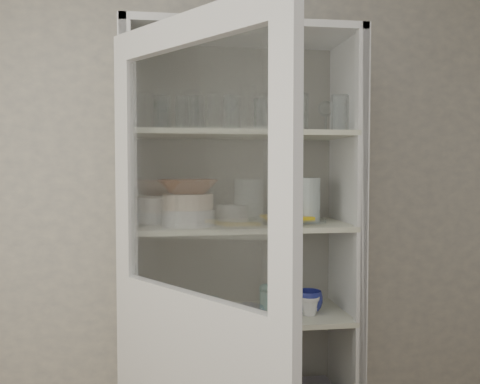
# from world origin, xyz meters

# --- Properties ---
(wall_back) EXTENTS (3.60, 0.02, 2.60)m
(wall_back) POSITION_xyz_m (0.00, 1.50, 1.30)
(wall_back) COLOR #989590
(wall_back) RESTS_ON ground
(pantry_cabinet) EXTENTS (1.00, 0.45, 2.10)m
(pantry_cabinet) POSITION_xyz_m (0.20, 1.34, 0.94)
(pantry_cabinet) COLOR silver
(pantry_cabinet) RESTS_ON floor
(cupboard_door) EXTENTS (0.54, 0.77, 2.00)m
(cupboard_door) POSITION_xyz_m (-0.05, 0.68, 0.87)
(cupboard_door) COLOR silver
(cupboard_door) RESTS_ON floor
(tumbler_0) EXTENTS (0.09, 0.09, 0.14)m
(tumbler_0) POSITION_xyz_m (-0.14, 1.14, 1.73)
(tumbler_0) COLOR silver
(tumbler_0) RESTS_ON shelf_glass
(tumbler_1) EXTENTS (0.09, 0.09, 0.14)m
(tumbler_1) POSITION_xyz_m (0.00, 1.14, 1.73)
(tumbler_1) COLOR silver
(tumbler_1) RESTS_ON shelf_glass
(tumbler_2) EXTENTS (0.09, 0.09, 0.14)m
(tumbler_2) POSITION_xyz_m (0.14, 1.12, 1.73)
(tumbler_2) COLOR silver
(tumbler_2) RESTS_ON shelf_glass
(tumbler_3) EXTENTS (0.07, 0.07, 0.13)m
(tumbler_3) POSITION_xyz_m (0.27, 1.13, 1.73)
(tumbler_3) COLOR silver
(tumbler_3) RESTS_ON shelf_glass
(tumbler_4) EXTENTS (0.07, 0.07, 0.13)m
(tumbler_4) POSITION_xyz_m (0.28, 1.16, 1.73)
(tumbler_4) COLOR silver
(tumbler_4) RESTS_ON shelf_glass
(tumbler_5) EXTENTS (0.08, 0.08, 0.15)m
(tumbler_5) POSITION_xyz_m (0.43, 1.13, 1.74)
(tumbler_5) COLOR silver
(tumbler_5) RESTS_ON shelf_glass
(tumbler_6) EXTENTS (0.10, 0.10, 0.15)m
(tumbler_6) POSITION_xyz_m (0.61, 1.15, 1.74)
(tumbler_6) COLOR silver
(tumbler_6) RESTS_ON shelf_glass
(tumbler_7) EXTENTS (0.10, 0.10, 0.15)m
(tumbler_7) POSITION_xyz_m (-0.04, 1.29, 1.74)
(tumbler_7) COLOR silver
(tumbler_7) RESTS_ON shelf_glass
(tumbler_8) EXTENTS (0.07, 0.07, 0.13)m
(tumbler_8) POSITION_xyz_m (-0.14, 1.27, 1.72)
(tumbler_8) COLOR silver
(tumbler_8) RESTS_ON shelf_glass
(tumbler_9) EXTENTS (0.09, 0.09, 0.15)m
(tumbler_9) POSITION_xyz_m (0.16, 1.27, 1.74)
(tumbler_9) COLOR silver
(tumbler_9) RESTS_ON shelf_glass
(goblet_0) EXTENTS (0.08, 0.08, 0.17)m
(goblet_0) POSITION_xyz_m (-0.14, 1.35, 1.75)
(goblet_0) COLOR silver
(goblet_0) RESTS_ON shelf_glass
(goblet_1) EXTENTS (0.08, 0.08, 0.18)m
(goblet_1) POSITION_xyz_m (0.01, 1.37, 1.75)
(goblet_1) COLOR silver
(goblet_1) RESTS_ON shelf_glass
(goblet_2) EXTENTS (0.07, 0.07, 0.17)m
(goblet_2) POSITION_xyz_m (0.46, 1.38, 1.74)
(goblet_2) COLOR silver
(goblet_2) RESTS_ON shelf_glass
(goblet_3) EXTENTS (0.07, 0.07, 0.17)m
(goblet_3) POSITION_xyz_m (0.61, 1.34, 1.74)
(goblet_3) COLOR silver
(goblet_3) RESTS_ON shelf_glass
(plate_stack_front) EXTENTS (0.23, 0.23, 0.07)m
(plate_stack_front) POSITION_xyz_m (-0.03, 1.20, 1.30)
(plate_stack_front) COLOR white
(plate_stack_front) RESTS_ON shelf_plates
(plate_stack_back) EXTENTS (0.18, 0.18, 0.11)m
(plate_stack_back) POSITION_xyz_m (-0.17, 1.37, 1.32)
(plate_stack_back) COLOR white
(plate_stack_back) RESTS_ON shelf_plates
(cream_bowl) EXTENTS (0.24, 0.24, 0.07)m
(cream_bowl) POSITION_xyz_m (-0.03, 1.20, 1.36)
(cream_bowl) COLOR beige
(cream_bowl) RESTS_ON plate_stack_front
(terracotta_bowl) EXTENTS (0.25, 0.25, 0.06)m
(terracotta_bowl) POSITION_xyz_m (-0.03, 1.20, 1.43)
(terracotta_bowl) COLOR brown
(terracotta_bowl) RESTS_ON cream_bowl
(glass_platter) EXTENTS (0.45, 0.45, 0.02)m
(glass_platter) POSITION_xyz_m (0.41, 1.25, 1.27)
(glass_platter) COLOR silver
(glass_platter) RESTS_ON shelf_plates
(yellow_trivet) EXTENTS (0.21, 0.21, 0.01)m
(yellow_trivet) POSITION_xyz_m (0.41, 1.25, 1.29)
(yellow_trivet) COLOR gold
(yellow_trivet) RESTS_ON glass_platter
(white_ramekin) EXTENTS (0.18, 0.18, 0.06)m
(white_ramekin) POSITION_xyz_m (0.41, 1.25, 1.33)
(white_ramekin) COLOR white
(white_ramekin) RESTS_ON yellow_trivet
(grey_bowl_stack) EXTENTS (0.13, 0.13, 0.20)m
(grey_bowl_stack) POSITION_xyz_m (0.49, 1.26, 1.36)
(grey_bowl_stack) COLOR #B6C3C3
(grey_bowl_stack) RESTS_ON shelf_plates
(mug_blue) EXTENTS (0.13, 0.13, 0.10)m
(mug_blue) POSITION_xyz_m (0.50, 1.23, 0.91)
(mug_blue) COLOR navy
(mug_blue) RESTS_ON shelf_mugs
(mug_teal) EXTENTS (0.11, 0.11, 0.09)m
(mug_teal) POSITION_xyz_m (0.35, 1.34, 0.91)
(mug_teal) COLOR teal
(mug_teal) RESTS_ON shelf_mugs
(mug_white) EXTENTS (0.11, 0.11, 0.08)m
(mug_white) POSITION_xyz_m (0.49, 1.19, 0.90)
(mug_white) COLOR white
(mug_white) RESTS_ON shelf_mugs
(teal_jar) EXTENTS (0.09, 0.09, 0.10)m
(teal_jar) POSITION_xyz_m (0.34, 1.30, 0.91)
(teal_jar) COLOR teal
(teal_jar) RESTS_ON shelf_mugs
(measuring_cups) EXTENTS (0.11, 0.11, 0.04)m
(measuring_cups) POSITION_xyz_m (-0.09, 1.19, 0.88)
(measuring_cups) COLOR #9A97A8
(measuring_cups) RESTS_ON shelf_mugs
(white_canister) EXTENTS (0.12, 0.12, 0.12)m
(white_canister) POSITION_xyz_m (-0.21, 1.28, 0.92)
(white_canister) COLOR white
(white_canister) RESTS_ON shelf_mugs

